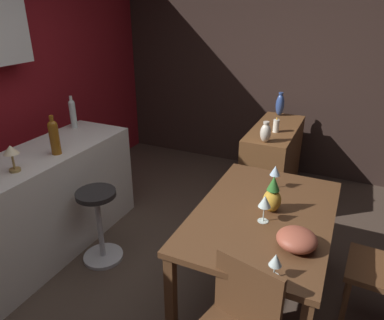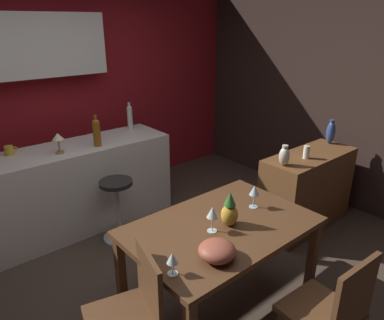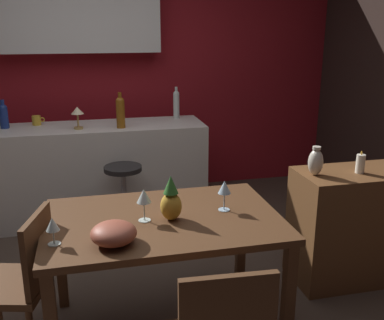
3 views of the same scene
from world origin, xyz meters
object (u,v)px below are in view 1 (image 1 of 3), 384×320
sideboard_cabinet (272,163)px  wine_glass_left (265,202)px  vase_ceramic_blue (280,105)px  wine_glass_right (275,171)px  vase_ceramic_ivory (266,133)px  dining_table (263,223)px  wine_bottle_clear (73,112)px  counter_lamp (11,153)px  bar_stool (99,224)px  pineapple_centerpiece (272,196)px  pillar_candle_tall (276,126)px  wine_bottle_amber (54,136)px  fruit_bowl (297,239)px  wine_glass_center (276,261)px

sideboard_cabinet → wine_glass_left: wine_glass_left is taller
sideboard_cabinet → vase_ceramic_blue: vase_ceramic_blue is taller
wine_glass_right → vase_ceramic_ivory: vase_ceramic_ivory is taller
sideboard_cabinet → wine_glass_right: bearing=-167.6°
dining_table → wine_bottle_clear: wine_bottle_clear is taller
dining_table → wine_bottle_clear: size_ratio=4.24×
wine_glass_left → counter_lamp: 1.79m
bar_stool → vase_ceramic_ivory: (1.21, -1.04, 0.57)m
wine_bottle_clear → pineapple_centerpiece: bearing=-102.1°
wine_bottle_clear → counter_lamp: bearing=-162.9°
wine_glass_left → counter_lamp: counter_lamp is taller
pillar_candle_tall → vase_ceramic_ivory: (-0.32, 0.03, 0.03)m
wine_glass_right → counter_lamp: bearing=116.2°
wine_bottle_clear → counter_lamp: size_ratio=1.56×
pineapple_centerpiece → wine_bottle_clear: wine_bottle_clear is taller
sideboard_cabinet → wine_glass_left: size_ratio=5.88×
pineapple_centerpiece → wine_bottle_amber: wine_bottle_amber is taller
counter_lamp → vase_ceramic_blue: size_ratio=0.75×
fruit_bowl → vase_ceramic_blue: (2.29, 0.61, 0.15)m
wine_glass_center → wine_bottle_amber: size_ratio=0.44×
pineapple_centerpiece → vase_ceramic_blue: size_ratio=0.96×
wine_bottle_clear → counter_lamp: (-0.95, -0.29, -0.01)m
pillar_candle_tall → wine_glass_left: bearing=-169.9°
vase_ceramic_blue → dining_table: bearing=-170.2°
wine_glass_center → pineapple_centerpiece: size_ratio=0.55×
wine_bottle_amber → counter_lamp: (-0.38, 0.04, -0.01)m
pineapple_centerpiece → wine_bottle_clear: (0.44, 2.06, 0.20)m
wine_bottle_amber → bar_stool: bearing=-94.2°
wine_glass_left → wine_bottle_clear: (0.59, 2.04, 0.17)m
sideboard_cabinet → wine_glass_right: (-1.18, -0.26, 0.47)m
pineapple_centerpiece → vase_ceramic_blue: bearing=11.0°
sideboard_cabinet → pillar_candle_tall: (-0.14, -0.03, 0.48)m
fruit_bowl → wine_bottle_amber: bearing=84.3°
pineapple_centerpiece → vase_ceramic_blue: vase_ceramic_blue is taller
fruit_bowl → pillar_candle_tall: bearing=16.7°
dining_table → wine_glass_left: size_ratio=7.09×
wine_glass_center → fruit_bowl: (0.29, -0.06, -0.05)m
wine_glass_right → pineapple_centerpiece: size_ratio=0.71×
counter_lamp → wine_glass_left: bearing=-78.3°
wine_bottle_clear → pillar_candle_tall: bearing=-62.5°
fruit_bowl → wine_bottle_clear: size_ratio=0.74×
sideboard_cabinet → vase_ceramic_blue: size_ratio=4.10×
wine_bottle_amber → vase_ceramic_blue: wine_bottle_amber is taller
wine_glass_left → wine_glass_right: size_ratio=1.03×
wine_bottle_amber → vase_ceramic_blue: (2.10, -1.35, -0.11)m
wine_glass_center → vase_ceramic_blue: 2.64m
wine_bottle_amber → wine_glass_center: bearing=-104.4°
wine_bottle_clear → vase_ceramic_ivory: (0.60, -1.74, -0.14)m
fruit_bowl → wine_bottle_amber: (0.20, 1.95, 0.26)m
sideboard_cabinet → bar_stool: (-1.67, 1.04, -0.06)m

